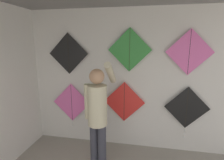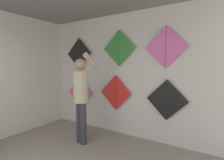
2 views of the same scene
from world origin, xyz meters
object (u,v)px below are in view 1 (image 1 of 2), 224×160
object	(u,v)px
kite_4	(130,50)
kite_5	(189,52)
shopkeeper	(98,113)
kite_0	(72,103)
kite_1	(124,102)
kite_3	(68,54)
kite_2	(187,109)

from	to	relation	value
kite_4	kite_5	world-z (taller)	kite_4
shopkeeper	kite_0	distance (m)	1.16
kite_5	kite_0	bearing A→B (deg)	-179.99
kite_0	kite_5	distance (m)	2.54
kite_0	shopkeeper	bearing A→B (deg)	-45.39
kite_1	kite_5	size ratio (longest dim) A/B	1.00
kite_4	shopkeeper	bearing A→B (deg)	-116.94
kite_5	shopkeeper	bearing A→B (deg)	-151.08
shopkeeper	kite_0	size ratio (longest dim) A/B	1.95
kite_0	kite_3	bearing A→B (deg)	178.72
shopkeeper	kite_4	bearing A→B (deg)	80.53
kite_1	kite_4	distance (m)	1.04
kite_1	kite_3	distance (m)	1.49
kite_1	kite_4	bearing A→B (deg)	0.00
kite_4	kite_5	xyz separation A→B (m)	(1.06, 0.00, -0.03)
kite_2	kite_3	distance (m)	2.56
shopkeeper	kite_3	world-z (taller)	kite_3
shopkeeper	kite_5	xyz separation A→B (m)	(1.48, 0.82, 0.92)
shopkeeper	kite_1	xyz separation A→B (m)	(0.33, 0.82, -0.08)
kite_1	kite_4	size ratio (longest dim) A/B	1.00
kite_3	kite_5	distance (m)	2.30
kite_3	kite_5	xyz separation A→B (m)	(2.30, 0.00, 0.05)
kite_2	kite_3	size ratio (longest dim) A/B	1.25
kite_2	kite_4	xyz separation A→B (m)	(-1.11, 0.00, 1.10)
kite_0	kite_5	xyz separation A→B (m)	(2.29, 0.00, 1.11)
kite_0	kite_5	bearing A→B (deg)	0.01
kite_1	kite_2	distance (m)	1.20
kite_4	kite_5	bearing A→B (deg)	0.00
kite_2	kite_5	bearing A→B (deg)	179.39
shopkeeper	kite_0	xyz separation A→B (m)	(-0.81, 0.82, -0.19)
kite_2	kite_4	world-z (taller)	kite_4
kite_5	kite_4	bearing A→B (deg)	180.00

